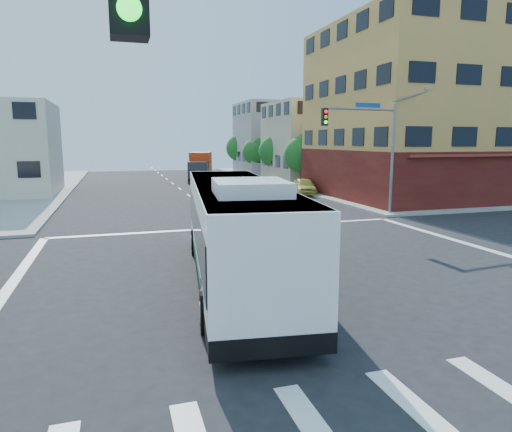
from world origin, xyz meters
name	(u,v)px	position (x,y,z in m)	size (l,w,h in m)	color
ground	(297,276)	(0.00, 0.00, 0.00)	(120.00, 120.00, 0.00)	black
sidewalk_ne	(446,177)	(35.00, 35.00, 0.07)	(50.00, 50.00, 0.15)	gray
corner_building_ne	(436,127)	(19.99, 18.48, 5.89)	(18.10, 15.44, 14.00)	#C98E48
building_east_near	(323,143)	(16.98, 33.98, 4.51)	(12.06, 10.06, 9.00)	#B8AB8C
building_east_far	(281,139)	(16.98, 47.98, 5.01)	(12.06, 10.06, 10.00)	gray
signal_mast_ne	(371,137)	(9.08, 10.62, 4.98)	(7.91, 1.13, 8.07)	slate
street_tree_a	(303,152)	(11.90, 27.92, 3.59)	(3.60, 3.60, 5.53)	#341F12
street_tree_b	(276,149)	(11.90, 35.92, 3.75)	(3.80, 3.80, 5.79)	#341F12
street_tree_c	(256,150)	(11.90, 43.92, 3.46)	(3.40, 3.40, 5.29)	#341F12
street_tree_d	(240,146)	(11.90, 51.92, 3.88)	(4.00, 4.00, 6.03)	#341F12
transit_bus	(236,229)	(-2.23, 0.00, 1.82)	(4.31, 12.85, 3.73)	black
box_truck	(200,167)	(3.45, 38.51, 1.64)	(4.04, 7.80, 3.37)	#29282E
parked_car	(304,186)	(10.00, 22.95, 0.72)	(1.71, 4.24, 1.45)	#D2CA58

